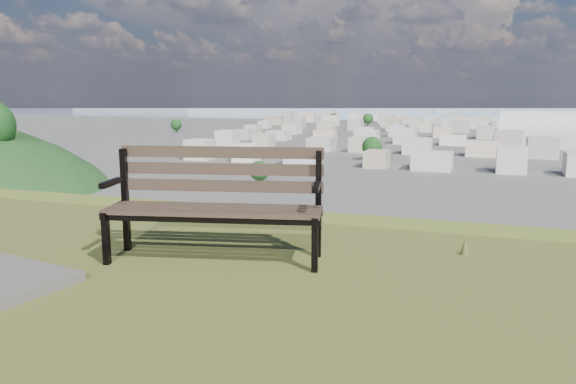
% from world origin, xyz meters
% --- Properties ---
extents(park_bench, '(2.01, 1.03, 1.01)m').
position_xyz_m(park_bench, '(0.25, 2.36, 25.57)').
color(park_bench, '#403325').
rests_on(park_bench, hilltop_mesa).
extents(arena, '(59.64, 34.09, 23.70)m').
position_xyz_m(arena, '(37.75, 303.62, 5.59)').
color(arena, silver).
rests_on(arena, ground).
extents(city_blocks, '(395.00, 361.00, 7.00)m').
position_xyz_m(city_blocks, '(0.00, 394.44, 3.50)').
color(city_blocks, beige).
rests_on(city_blocks, ground).
extents(city_trees, '(406.52, 387.20, 9.98)m').
position_xyz_m(city_trees, '(-26.39, 319.00, 4.83)').
color(city_trees, '#2F2017').
rests_on(city_trees, ground).
extents(bay_water, '(2400.00, 700.00, 0.12)m').
position_xyz_m(bay_water, '(0.00, 900.00, 0.00)').
color(bay_water, '#8D9CB3').
rests_on(bay_water, ground).
extents(far_hills, '(2050.00, 340.00, 60.00)m').
position_xyz_m(far_hills, '(-60.92, 1402.93, 25.47)').
color(far_hills, '#95A7B9').
rests_on(far_hills, ground).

